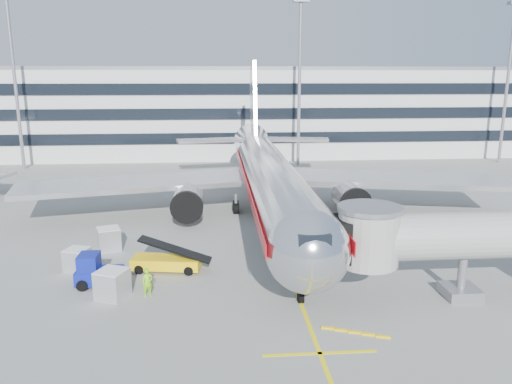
{
  "coord_description": "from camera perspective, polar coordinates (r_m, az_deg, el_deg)",
  "views": [
    {
      "loc": [
        -5.18,
        -36.95,
        14.03
      ],
      "look_at": [
        -1.71,
        6.03,
        4.0
      ],
      "focal_mm": 35.0,
      "sensor_mm": 36.0,
      "label": 1
    }
  ],
  "objects": [
    {
      "name": "stop_bar",
      "position": [
        27.39,
        7.31,
        -17.82
      ],
      "size": [
        6.0,
        0.25,
        0.01
      ],
      "primitive_type": "cube",
      "color": "yellow",
      "rests_on": "ground"
    },
    {
      "name": "ground",
      "position": [
        39.86,
        3.18,
        -7.53
      ],
      "size": [
        180.0,
        180.0,
        0.0
      ],
      "primitive_type": "plane",
      "color": "gray",
      "rests_on": "ground"
    },
    {
      "name": "terminal",
      "position": [
        95.24,
        -1.5,
        9.34
      ],
      "size": [
        150.0,
        24.25,
        15.6
      ],
      "color": "silver",
      "rests_on": "ground"
    },
    {
      "name": "light_mast_centre",
      "position": [
        80.05,
        5.01,
        13.65
      ],
      "size": [
        2.4,
        1.2,
        25.45
      ],
      "color": "gray",
      "rests_on": "ground"
    },
    {
      "name": "belt_loader",
      "position": [
        37.73,
        -10.2,
        -7.79
      ],
      "size": [
        5.4,
        2.59,
        2.53
      ],
      "color": "yellow",
      "rests_on": "ground"
    },
    {
      "name": "cargo_container_left",
      "position": [
        39.41,
        -19.75,
        -7.27
      ],
      "size": [
        1.98,
        1.98,
        1.66
      ],
      "color": "silver",
      "rests_on": "ground"
    },
    {
      "name": "jet_bridge",
      "position": [
        35.25,
        25.24,
        -4.94
      ],
      "size": [
        17.8,
        4.5,
        7.0
      ],
      "color": "silver",
      "rests_on": "ground"
    },
    {
      "name": "lead_in_line",
      "position": [
        49.27,
        1.62,
        -3.45
      ],
      "size": [
        0.25,
        70.0,
        0.01
      ],
      "primitive_type": "cube",
      "color": "yellow",
      "rests_on": "ground"
    },
    {
      "name": "baggage_tug",
      "position": [
        36.16,
        -17.78,
        -8.69
      ],
      "size": [
        3.07,
        1.99,
        2.29
      ],
      "color": "navy",
      "rests_on": "ground"
    },
    {
      "name": "ramp_worker",
      "position": [
        33.61,
        -12.29,
        -10.09
      ],
      "size": [
        0.81,
        0.64,
        1.94
      ],
      "primitive_type": "imported",
      "rotation": [
        0.0,
        0.0,
        0.27
      ],
      "color": "#82DB17",
      "rests_on": "ground"
    },
    {
      "name": "main_jet",
      "position": [
        49.92,
        1.44,
        1.77
      ],
      "size": [
        50.95,
        48.7,
        16.06
      ],
      "color": "silver",
      "rests_on": "ground"
    },
    {
      "name": "cargo_container_front",
      "position": [
        34.05,
        -16.1,
        -10.05
      ],
      "size": [
        2.31,
        2.31,
        1.87
      ],
      "color": "silver",
      "rests_on": "ground"
    },
    {
      "name": "light_mast_west",
      "position": [
        84.4,
        -25.94,
        12.39
      ],
      "size": [
        2.4,
        1.2,
        25.45
      ],
      "color": "gray",
      "rests_on": "ground"
    },
    {
      "name": "light_mast_east",
      "position": [
        91.98,
        26.91,
        12.25
      ],
      "size": [
        2.4,
        1.2,
        25.45
      ],
      "color": "gray",
      "rests_on": "ground"
    },
    {
      "name": "cargo_container_right",
      "position": [
        43.04,
        -16.46,
        -5.16
      ],
      "size": [
        2.24,
        2.24,
        1.87
      ],
      "color": "silver",
      "rests_on": "ground"
    }
  ]
}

